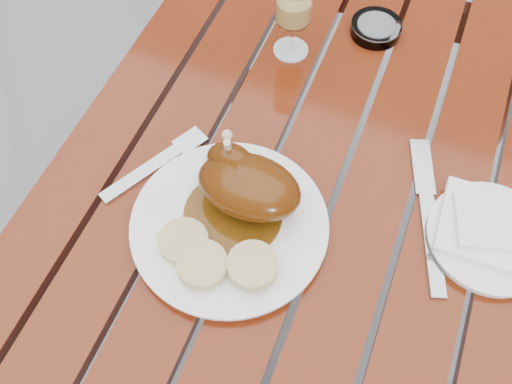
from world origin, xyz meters
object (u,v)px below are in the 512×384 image
at_px(side_plate, 490,238).
at_px(ashtray, 376,28).
at_px(wine_glass, 293,19).
at_px(dinner_plate, 229,226).
at_px(table, 291,269).

bearing_deg(side_plate, ashtray, 127.08).
height_order(wine_glass, ashtray, wine_glass).
height_order(wine_glass, side_plate, wine_glass).
xyz_separation_m(wine_glass, ashtray, (0.14, 0.10, -0.07)).
xyz_separation_m(dinner_plate, wine_glass, (-0.04, 0.39, 0.07)).
bearing_deg(wine_glass, dinner_plate, -84.19).
distance_m(dinner_plate, ashtray, 0.50).
bearing_deg(ashtray, table, -93.27).
bearing_deg(table, side_plate, -1.28).
xyz_separation_m(table, wine_glass, (-0.12, 0.26, 0.45)).
bearing_deg(table, ashtray, 86.73).
height_order(dinner_plate, side_plate, dinner_plate).
bearing_deg(dinner_plate, ashtray, 79.05).
xyz_separation_m(table, dinner_plate, (-0.08, -0.13, 0.38)).
bearing_deg(wine_glass, ashtray, 37.14).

